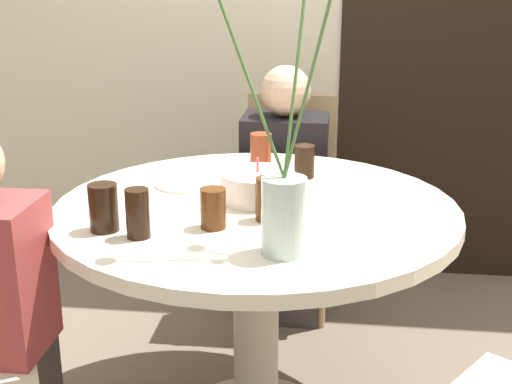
# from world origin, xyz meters

# --- Properties ---
(doorway_panel) EXTENTS (0.90, 0.01, 2.05)m
(doorway_panel) POSITION_xyz_m (0.68, 1.31, 1.02)
(doorway_panel) COLOR black
(doorway_panel) RESTS_ON ground_plane
(dining_table) EXTENTS (1.20, 1.20, 0.77)m
(dining_table) POSITION_xyz_m (0.00, 0.00, 0.62)
(dining_table) COLOR beige
(dining_table) RESTS_ON ground_plane
(chair_left_flank) EXTENTS (0.41, 0.41, 0.91)m
(chair_left_flank) POSITION_xyz_m (0.03, 0.94, 0.51)
(chair_left_flank) COLOR beige
(chair_left_flank) RESTS_ON ground_plane
(birthday_cake) EXTENTS (0.22, 0.22, 0.13)m
(birthday_cake) POSITION_xyz_m (0.00, 0.04, 0.81)
(birthday_cake) COLOR white
(birthday_cake) RESTS_ON dining_table
(flower_vase) EXTENTS (0.34, 0.24, 0.74)m
(flower_vase) POSITION_xyz_m (0.11, -0.34, 0.95)
(flower_vase) COLOR #B2C6C1
(flower_vase) RESTS_ON dining_table
(side_plate) EXTENTS (0.19, 0.19, 0.01)m
(side_plate) POSITION_xyz_m (-0.25, 0.16, 0.77)
(side_plate) COLOR silver
(side_plate) RESTS_ON dining_table
(drink_glass_0) EXTENTS (0.06, 0.06, 0.13)m
(drink_glass_0) POSITION_xyz_m (-0.27, -0.29, 0.83)
(drink_glass_0) COLOR black
(drink_glass_0) RESTS_ON dining_table
(drink_glass_1) EXTENTS (0.07, 0.07, 0.12)m
(drink_glass_1) POSITION_xyz_m (-0.03, 0.39, 0.83)
(drink_glass_1) COLOR maroon
(drink_glass_1) RESTS_ON dining_table
(drink_glass_2) EXTENTS (0.07, 0.07, 0.11)m
(drink_glass_2) POSITION_xyz_m (-0.09, -0.20, 0.82)
(drink_glass_2) COLOR #51280F
(drink_glass_2) RESTS_ON dining_table
(drink_glass_3) EXTENTS (0.07, 0.07, 0.11)m
(drink_glass_3) POSITION_xyz_m (0.13, 0.30, 0.82)
(drink_glass_3) COLOR black
(drink_glass_3) RESTS_ON dining_table
(drink_glass_4) EXTENTS (0.08, 0.08, 0.13)m
(drink_glass_4) POSITION_xyz_m (-0.38, -0.26, 0.83)
(drink_glass_4) COLOR black
(drink_glass_4) RESTS_ON dining_table
(drink_glass_5) EXTENTS (0.07, 0.07, 0.12)m
(drink_glass_5) POSITION_xyz_m (0.05, -0.12, 0.83)
(drink_glass_5) COLOR #51280F
(drink_glass_5) RESTS_ON dining_table
(person_guest) EXTENTS (0.34, 0.24, 1.07)m
(person_guest) POSITION_xyz_m (0.02, 0.78, 0.50)
(person_guest) COLOR #383333
(person_guest) RESTS_ON ground_plane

